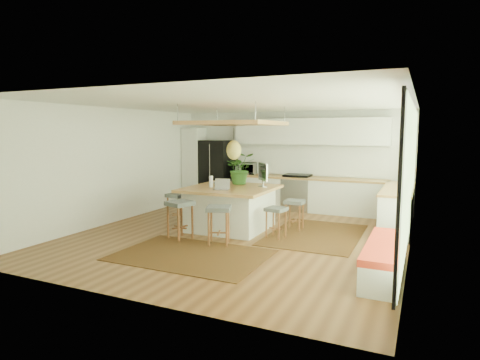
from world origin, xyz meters
The scene contains 33 objects.
floor centered at (0.00, 0.00, 0.00)m, with size 7.00×7.00×0.00m, color #593419.
ceiling centered at (0.00, 0.00, 2.70)m, with size 7.00×7.00×0.00m, color white.
wall_back centered at (0.00, 3.50, 1.35)m, with size 6.50×6.50×0.00m, color silver.
wall_front centered at (0.00, -3.50, 1.35)m, with size 6.50×6.50×0.00m, color silver.
wall_left centered at (-3.25, 0.00, 1.35)m, with size 7.00×7.00×0.00m, color silver.
wall_right centered at (3.25, 0.00, 1.35)m, with size 7.00×7.00×0.00m, color silver.
window_wall centered at (3.22, 0.00, 1.40)m, with size 0.10×6.20×2.60m, color black, non-canonical shape.
pantry centered at (-2.95, 3.18, 1.12)m, with size 0.55×0.60×2.25m, color silver.
back_counter_base centered at (0.55, 3.18, 0.44)m, with size 4.20×0.60×0.88m, color silver.
back_counter_top centered at (0.55, 3.18, 0.90)m, with size 4.24×0.64×0.05m, color #9E6D38.
backsplash centered at (0.55, 3.48, 1.35)m, with size 4.20×0.02×0.80m, color white.
upper_cabinets centered at (0.55, 3.32, 2.15)m, with size 4.20×0.34×0.70m, color silver.
range centered at (0.30, 3.18, 0.50)m, with size 0.76×0.62×1.00m, color #A5A5AA, non-canonical shape.
right_counter_base centered at (2.93, 2.00, 0.44)m, with size 0.60×2.50×0.88m, color silver.
right_counter_top centered at (2.93, 2.00, 0.90)m, with size 0.64×2.54×0.05m, color #9E6D38.
window_bench centered at (2.95, -1.20, 0.25)m, with size 0.52×2.00×0.50m, color silver, non-canonical shape.
ceiling_panel centered at (-0.30, 0.40, 2.05)m, with size 1.86×1.86×0.80m, color #9E6D38, non-canonical shape.
rug_near centered at (-0.20, -1.55, 0.01)m, with size 2.60×1.80×0.01m, color black.
rug_right centered at (1.42, 0.75, 0.01)m, with size 1.80×2.60×0.01m, color black.
fridge centered at (-2.16, 3.21, 0.93)m, with size 0.94×0.74×1.89m, color black, non-canonical shape.
island centered at (-0.43, 0.50, 0.47)m, with size 1.85×1.85×0.93m, color #9E6D38, non-canonical shape.
stool_near_left centered at (-0.98, -0.69, 0.35)m, with size 0.45×0.45×0.76m, color #494E51, non-canonical shape.
stool_near_right centered at (-0.07, -0.75, 0.35)m, with size 0.44×0.44×0.74m, color #494E51, non-canonical shape.
stool_right_front centered at (0.76, 0.16, 0.35)m, with size 0.37×0.37×0.63m, color #494E51, non-canonical shape.
stool_right_back centered at (0.90, 0.95, 0.35)m, with size 0.39×0.39×0.67m, color #494E51, non-canonical shape.
stool_left_side centered at (-1.76, 0.42, 0.35)m, with size 0.42×0.42×0.71m, color #494E51, non-canonical shape.
laptop centered at (-0.43, 0.05, 1.05)m, with size 0.32×0.34×0.24m, color #A5A5AA, non-canonical shape.
monitor centered at (0.20, 0.85, 1.19)m, with size 0.58×0.21×0.54m, color #A5A5AA, non-canonical shape.
microwave centered at (-1.24, 3.18, 1.13)m, with size 0.61×0.34×0.41m, color #A5A5AA.
island_plant centered at (-0.45, 1.07, 1.21)m, with size 0.66×0.73×0.57m, color #1E4C19.
island_bowl centered at (-0.95, 0.86, 0.96)m, with size 0.21×0.21×0.05m, color silver.
island_bottle_0 centered at (-0.98, 0.60, 1.03)m, with size 0.07×0.07×0.19m, color #3197C7.
island_bottle_1 centered at (-0.83, 0.35, 1.03)m, with size 0.07×0.07×0.19m, color white.
Camera 1 is at (3.42, -7.43, 2.14)m, focal length 30.31 mm.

